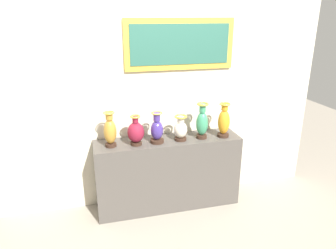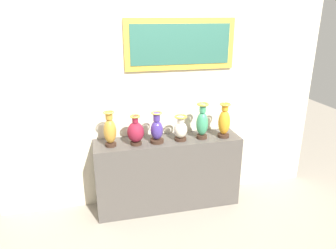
{
  "view_description": "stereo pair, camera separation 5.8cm",
  "coord_description": "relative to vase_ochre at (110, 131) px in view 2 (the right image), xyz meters",
  "views": [
    {
      "loc": [
        -0.81,
        -3.15,
        2.17
      ],
      "look_at": [
        0.0,
        0.0,
        1.02
      ],
      "focal_mm": 33.35,
      "sensor_mm": 36.0,
      "label": 1
    },
    {
      "loc": [
        -0.76,
        -3.17,
        2.17
      ],
      "look_at": [
        0.0,
        0.0,
        1.02
      ],
      "focal_mm": 33.35,
      "sensor_mm": 36.0,
      "label": 2
    }
  ],
  "objects": [
    {
      "name": "display_shelf",
      "position": [
        0.64,
        0.04,
        -0.6
      ],
      "size": [
        1.66,
        0.4,
        0.84
      ],
      "primitive_type": "cube",
      "color": "#4C4742",
      "rests_on": "ground_plane"
    },
    {
      "name": "vase_amber",
      "position": [
        1.28,
        -0.03,
        0.01
      ],
      "size": [
        0.13,
        0.13,
        0.4
      ],
      "color": "#382319",
      "rests_on": "display_shelf"
    },
    {
      "name": "vase_ochre",
      "position": [
        0.0,
        0.0,
        0.0
      ],
      "size": [
        0.13,
        0.13,
        0.38
      ],
      "color": "#382319",
      "rests_on": "display_shelf"
    },
    {
      "name": "back_wall",
      "position": [
        0.64,
        0.3,
        0.45
      ],
      "size": [
        3.84,
        0.14,
        2.93
      ],
      "color": "beige",
      "rests_on": "ground_plane"
    },
    {
      "name": "vase_jade",
      "position": [
        1.02,
        -0.02,
        0.02
      ],
      "size": [
        0.13,
        0.13,
        0.41
      ],
      "color": "#382319",
      "rests_on": "display_shelf"
    },
    {
      "name": "vase_indigo",
      "position": [
        0.5,
        -0.01,
        -0.03
      ],
      "size": [
        0.15,
        0.15,
        0.35
      ],
      "color": "#382319",
      "rests_on": "display_shelf"
    },
    {
      "name": "vase_ivory",
      "position": [
        0.77,
        -0.01,
        -0.04
      ],
      "size": [
        0.15,
        0.15,
        0.29
      ],
      "color": "#382319",
      "rests_on": "display_shelf"
    },
    {
      "name": "vase_burgundy",
      "position": [
        0.27,
        -0.02,
        -0.03
      ],
      "size": [
        0.18,
        0.18,
        0.33
      ],
      "color": "#382319",
      "rests_on": "display_shelf"
    },
    {
      "name": "ground_plane",
      "position": [
        0.64,
        0.04,
        -1.02
      ],
      "size": [
        9.84,
        9.84,
        0.0
      ],
      "primitive_type": "plane",
      "color": "gray"
    }
  ]
}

